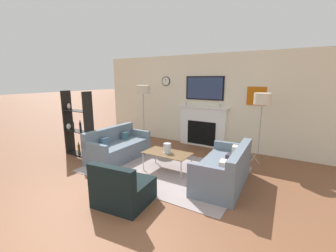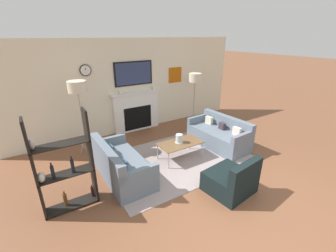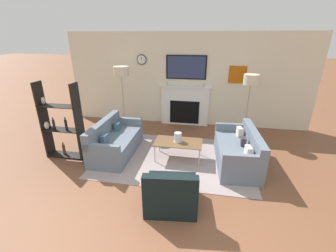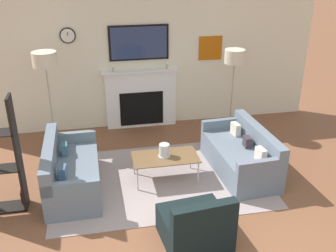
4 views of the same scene
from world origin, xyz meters
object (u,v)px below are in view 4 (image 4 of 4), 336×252
couch_left (70,173)px  coffee_table (165,158)px  couch_right (242,156)px  floor_lamp_left (45,61)px  armchair (196,226)px  hurricane_candle (164,151)px  floor_lamp_right (235,58)px

couch_left → coffee_table: size_ratio=1.61×
couch_right → coffee_table: 1.29m
coffee_table → floor_lamp_left: size_ratio=0.57×
armchair → floor_lamp_left: bearing=121.9°
coffee_table → floor_lamp_left: (-1.81, 1.53, 1.26)m
couch_right → couch_left: bearing=-179.9°
hurricane_candle → coffee_table: bearing=-59.5°
hurricane_candle → floor_lamp_right: floor_lamp_right is taller
couch_right → armchair: 1.94m
armchair → floor_lamp_right: size_ratio=0.52×
couch_right → floor_lamp_left: floor_lamp_left is taller
hurricane_candle → floor_lamp_right: size_ratio=0.12×
armchair → floor_lamp_right: 3.65m
couch_left → floor_lamp_left: size_ratio=0.92×
armchair → couch_right: bearing=52.4°
armchair → floor_lamp_left: floor_lamp_left is taller
floor_lamp_left → hurricane_candle: bearing=-40.1°
couch_left → floor_lamp_right: bearing=26.3°
armchair → couch_left: bearing=135.7°
armchair → hurricane_candle: armchair is taller
hurricane_candle → floor_lamp_right: (1.63, 1.51, 1.02)m
coffee_table → floor_lamp_right: (1.62, 1.53, 1.14)m
couch_right → armchair: couch_right is taller
couch_right → floor_lamp_right: floor_lamp_right is taller
hurricane_candle → floor_lamp_left: size_ratio=0.11×
floor_lamp_left → floor_lamp_right: floor_lamp_left is taller
couch_right → floor_lamp_left: size_ratio=0.92×
couch_right → floor_lamp_right: size_ratio=0.99×
couch_left → hurricane_candle: size_ratio=8.07×
floor_lamp_left → couch_right: bearing=-26.3°
couch_right → floor_lamp_left: 3.71m
floor_lamp_right → coffee_table: bearing=-136.5°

